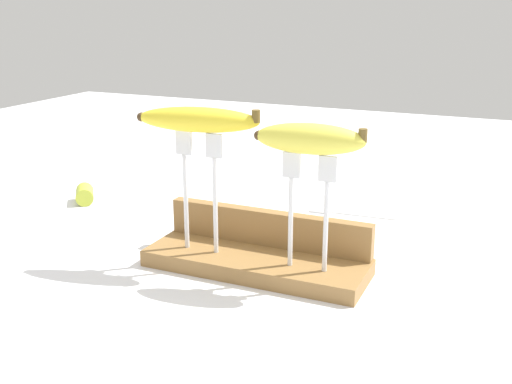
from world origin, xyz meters
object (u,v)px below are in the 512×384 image
at_px(fork_stand_right, 309,201).
at_px(banana_raised_left, 198,120).
at_px(banana_raised_right, 310,139).
at_px(fork_fallen_near, 339,212).
at_px(banana_chunk_near, 85,194).
at_px(fork_stand_left, 200,181).

relative_size(fork_stand_right, banana_raised_left, 0.89).
height_order(fork_stand_right, banana_raised_right, banana_raised_right).
distance_m(banana_raised_left, fork_fallen_near, 0.41).
bearing_deg(fork_fallen_near, banana_chunk_near, -163.98).
bearing_deg(fork_stand_right, banana_raised_left, -180.00).
bearing_deg(fork_stand_left, fork_stand_right, 0.00).
xyz_separation_m(banana_raised_left, banana_chunk_near, (-0.37, 0.18, -0.21)).
relative_size(banana_raised_left, fork_fallen_near, 1.10).
bearing_deg(banana_raised_right, fork_stand_right, 6.35).
distance_m(banana_raised_left, banana_raised_right, 0.17).
height_order(fork_stand_right, banana_raised_left, banana_raised_left).
distance_m(banana_raised_right, fork_fallen_near, 0.39).
height_order(fork_stand_right, banana_chunk_near, fork_stand_right).
relative_size(fork_fallen_near, banana_chunk_near, 2.57).
bearing_deg(banana_raised_left, fork_stand_left, 9.84).
bearing_deg(banana_raised_left, banana_raised_right, 0.00).
height_order(fork_stand_left, banana_chunk_near, fork_stand_left).
xyz_separation_m(fork_stand_left, banana_chunk_near, (-0.37, 0.18, -0.12)).
bearing_deg(fork_stand_left, banana_raised_right, -0.00).
bearing_deg(banana_chunk_near, fork_fallen_near, 16.02).
bearing_deg(fork_stand_left, fork_fallen_near, 68.83).
bearing_deg(fork_stand_left, banana_raised_left, -170.16).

